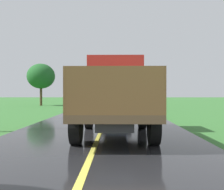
# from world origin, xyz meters

# --- Properties ---
(banana_truck_near) EXTENTS (2.38, 5.82, 2.80)m
(banana_truck_near) POSITION_xyz_m (0.51, 12.31, 1.47)
(banana_truck_near) COLOR #2D2D30
(banana_truck_near) RESTS_ON road_surface
(banana_truck_far) EXTENTS (2.38, 5.81, 2.80)m
(banana_truck_far) POSITION_xyz_m (0.56, 27.12, 1.46)
(banana_truck_far) COLOR #2D2D30
(banana_truck_far) RESTS_ON road_surface
(roadside_tree_far_left) EXTENTS (3.31, 3.31, 5.00)m
(roadside_tree_far_left) POSITION_xyz_m (-8.46, 34.64, 3.50)
(roadside_tree_far_left) COLOR #4C3823
(roadside_tree_far_left) RESTS_ON ground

